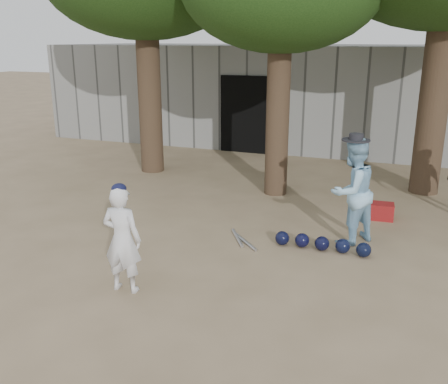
% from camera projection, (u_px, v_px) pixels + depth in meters
% --- Properties ---
extents(ground, '(70.00, 70.00, 0.00)m').
position_uv_depth(ground, '(161.00, 269.00, 7.22)').
color(ground, '#937C5E').
rests_on(ground, ground).
extents(boy_player, '(0.54, 0.37, 1.44)m').
position_uv_depth(boy_player, '(122.00, 240.00, 6.44)').
color(boy_player, silver).
rests_on(boy_player, ground).
extents(spectator_blue, '(1.03, 1.06, 1.73)m').
position_uv_depth(spectator_blue, '(352.00, 191.00, 7.96)').
color(spectator_blue, '#96C9E9').
rests_on(spectator_blue, ground).
extents(red_bag, '(0.44, 0.35, 0.30)m').
position_uv_depth(red_bag, '(382.00, 211.00, 9.20)').
color(red_bag, maroon).
rests_on(red_bag, ground).
extents(back_building, '(16.00, 5.24, 3.00)m').
position_uv_depth(back_building, '(307.00, 93.00, 16.04)').
color(back_building, gray).
rests_on(back_building, ground).
extents(helmet_row, '(1.51, 0.28, 0.23)m').
position_uv_depth(helmet_row, '(322.00, 243.00, 7.84)').
color(helmet_row, black).
rests_on(helmet_row, ground).
extents(bat_pile, '(0.66, 0.72, 0.06)m').
position_uv_depth(bat_pile, '(241.00, 240.00, 8.21)').
color(bat_pile, '#B6B6BD').
rests_on(bat_pile, ground).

